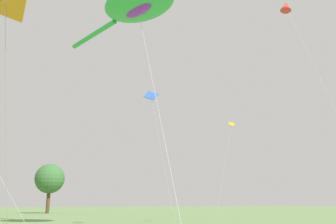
{
  "coord_description": "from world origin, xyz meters",
  "views": [
    {
      "loc": [
        -9.37,
        -3.1,
        1.37
      ],
      "look_at": [
        -1.74,
        10.75,
        5.22
      ],
      "focal_mm": 40.12,
      "sensor_mm": 36.0,
      "label": 1
    }
  ],
  "objects": [
    {
      "name": "small_kite_triangle_green",
      "position": [
        14.23,
        26.6,
        8.54
      ],
      "size": [
        3.35,
        1.18,
        9.54
      ],
      "rotation": [
        0.0,
        0.0,
        -2.3
      ],
      "color": "orange",
      "rests_on": "ground"
    },
    {
      "name": "small_kite_streamer_purple",
      "position": [
        -8.83,
        6.98,
        6.67
      ],
      "size": [
        1.71,
        4.98,
        7.4
      ],
      "rotation": [
        0.0,
        0.0,
        1.6
      ],
      "color": "orange",
      "rests_on": "ground"
    },
    {
      "name": "big_show_kite",
      "position": [
        -0.36,
        17.52,
        14.06
      ],
      "size": [
        5.05,
        14.42,
        14.59
      ],
      "rotation": [
        0.0,
        0.0,
        -1.34
      ],
      "color": "green",
      "rests_on": "ground"
    },
    {
      "name": "tree_oak_right",
      "position": [
        1.84,
        51.77,
        4.71
      ],
      "size": [
        4.11,
        4.11,
        6.8
      ],
      "color": "#513823",
      "rests_on": "ground"
    },
    {
      "name": "small_kite_box_yellow",
      "position": [
        8.2,
        12.65,
        13.87
      ],
      "size": [
        1.2,
        5.06,
        14.34
      ],
      "rotation": [
        0.0,
        0.0,
        -1.45
      ],
      "color": "red",
      "rests_on": "ground"
    },
    {
      "name": "small_kite_stunt_black",
      "position": [
        0.9,
        17.65,
        7.71
      ],
      "size": [
        2.06,
        0.71,
        8.48
      ],
      "rotation": [
        0.0,
        0.0,
        -2.68
      ],
      "color": "blue",
      "rests_on": "ground"
    }
  ]
}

